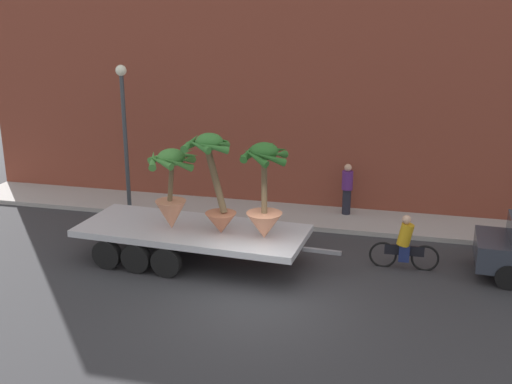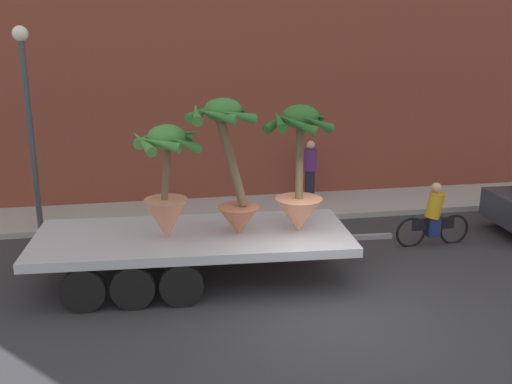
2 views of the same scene
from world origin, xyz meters
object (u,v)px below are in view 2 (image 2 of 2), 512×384
object	(u,v)px
potted_palm_middle	(299,175)
pedestrian_near_gate	(310,169)
potted_palm_rear	(167,181)
street_lamp	(28,103)
potted_palm_front	(230,165)
flatbed_trailer	(181,243)
cyclist	(434,218)

from	to	relation	value
potted_palm_middle	pedestrian_near_gate	world-z (taller)	potted_palm_middle
potted_palm_rear	pedestrian_near_gate	size ratio (longest dim) A/B	1.30
pedestrian_near_gate	street_lamp	bearing A→B (deg)	-170.35
potted_palm_front	flatbed_trailer	bearing A→B (deg)	168.01
potted_palm_rear	street_lamp	size ratio (longest dim) A/B	0.46
potted_palm_rear	potted_palm_middle	bearing A→B (deg)	-1.96
potted_palm_rear	potted_palm_front	world-z (taller)	potted_palm_front
potted_palm_middle	potted_palm_front	bearing A→B (deg)	176.85
potted_palm_rear	cyclist	world-z (taller)	potted_palm_rear
flatbed_trailer	street_lamp	world-z (taller)	street_lamp
potted_palm_middle	street_lamp	distance (m)	6.80
flatbed_trailer	pedestrian_near_gate	world-z (taller)	pedestrian_near_gate
cyclist	pedestrian_near_gate	distance (m)	4.22
potted_palm_rear	street_lamp	xyz separation A→B (m)	(-3.05, 3.59, 1.11)
flatbed_trailer	potted_palm_front	size ratio (longest dim) A/B	2.71
flatbed_trailer	potted_palm_middle	xyz separation A→B (m)	(2.34, -0.28, 1.37)
street_lamp	pedestrian_near_gate	bearing A→B (deg)	9.65
flatbed_trailer	street_lamp	distance (m)	5.32
potted_palm_middle	potted_palm_rear	bearing A→B (deg)	178.04
potted_palm_rear	potted_palm_front	bearing A→B (deg)	-0.63
flatbed_trailer	street_lamp	bearing A→B (deg)	133.95
potted_palm_front	pedestrian_near_gate	size ratio (longest dim) A/B	1.57
street_lamp	potted_palm_front	bearing A→B (deg)	-40.26
cyclist	street_lamp	distance (m)	9.85
cyclist	street_lamp	xyz separation A→B (m)	(-9.18, 2.50, 2.56)
potted_palm_rear	potted_palm_front	distance (m)	1.24
pedestrian_near_gate	street_lamp	world-z (taller)	street_lamp
flatbed_trailer	potted_palm_middle	world-z (taller)	potted_palm_middle
cyclist	pedestrian_near_gate	size ratio (longest dim) A/B	1.08
potted_palm_middle	cyclist	size ratio (longest dim) A/B	1.38
flatbed_trailer	potted_palm_rear	size ratio (longest dim) A/B	3.28
potted_palm_rear	cyclist	xyz separation A→B (m)	(6.14, 1.10, -1.46)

